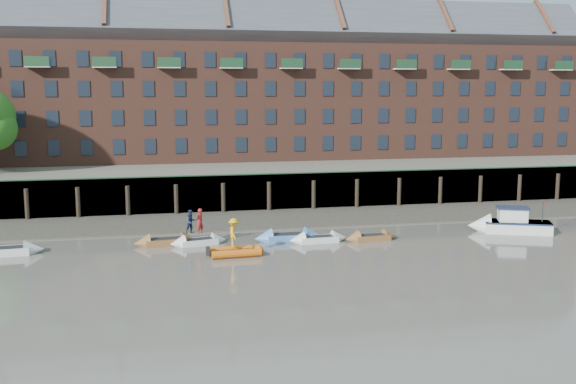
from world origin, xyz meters
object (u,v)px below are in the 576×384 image
object	(u,v)px
rowboat_4	(288,237)
rib_tender	(237,252)
rowboat_6	(371,237)
person_rower_b	(191,222)
rowboat_3	(199,242)
rowboat_5	(318,239)
person_rower_a	(200,221)
rowboat_0	(4,251)
rowboat_2	(166,242)
person_rib_crew	(234,233)
motor_launch	(504,224)

from	to	relation	value
rowboat_4	rib_tender	xyz separation A→B (m)	(-4.09, -3.50, 0.01)
rowboat_6	rowboat_4	bearing A→B (deg)	162.83
rowboat_6	person_rower_b	world-z (taller)	person_rower_b
rowboat_3	rowboat_6	xyz separation A→B (m)	(12.09, -1.16, 0.00)
rowboat_5	person_rower_a	world-z (taller)	person_rower_a
person_rower_a	rowboat_5	bearing A→B (deg)	128.91
rowboat_4	person_rower_b	world-z (taller)	person_rower_b
rowboat_5	person_rower_b	bearing A→B (deg)	170.15
rowboat_0	rowboat_6	bearing A→B (deg)	-6.46
rowboat_2	person_rower_a	world-z (taller)	person_rower_a
rowboat_5	person_rib_crew	world-z (taller)	person_rib_crew
rowboat_0	person_rower_a	bearing A→B (deg)	-2.93
rowboat_4	person_rower_a	bearing A→B (deg)	177.68
rowboat_5	person_rower_b	world-z (taller)	person_rower_b
person_rower_a	person_rower_b	bearing A→B (deg)	-60.83
person_rower_b	person_rib_crew	size ratio (longest dim) A/B	0.89
rowboat_3	rowboat_6	size ratio (longest dim) A/B	1.01
rowboat_5	rowboat_0	bearing A→B (deg)	175.82
rowboat_0	rowboat_4	xyz separation A→B (m)	(18.83, 0.33, 0.00)
rowboat_3	person_rower_b	xyz separation A→B (m)	(-0.47, 0.16, 1.40)
rib_tender	person_rib_crew	size ratio (longest dim) A/B	1.88
person_rower_a	rowboat_6	bearing A→B (deg)	129.94
rowboat_2	rowboat_4	distance (m)	8.54
rowboat_0	rowboat_2	bearing A→B (deg)	-0.24
rowboat_0	person_rib_crew	distance (m)	14.91
motor_launch	rowboat_3	bearing A→B (deg)	19.88
rowboat_5	rib_tender	size ratio (longest dim) A/B	1.20
rowboat_3	person_rib_crew	size ratio (longest dim) A/B	2.20
rowboat_3	motor_launch	bearing A→B (deg)	-13.20
rowboat_0	rowboat_6	distance (m)	24.61
person_rower_b	rowboat_3	bearing A→B (deg)	-41.74
person_rower_b	rowboat_0	bearing A→B (deg)	159.93
person_rib_crew	rowboat_5	bearing A→B (deg)	-65.40
rowboat_6	person_rib_crew	xyz separation A→B (m)	(-10.07, -2.34, 1.29)
rowboat_4	person_rower_b	bearing A→B (deg)	176.30
rowboat_0	person_rib_crew	world-z (taller)	person_rib_crew
rowboat_3	rowboat_0	bearing A→B (deg)	170.02
rowboat_2	rowboat_5	bearing A→B (deg)	-14.09
rowboat_4	person_rower_a	distance (m)	6.37
rowboat_6	person_rower_a	size ratio (longest dim) A/B	2.33
motor_launch	rowboat_0	bearing A→B (deg)	21.02
rowboat_4	person_rower_a	size ratio (longest dim) A/B	2.81
rowboat_2	rowboat_4	bearing A→B (deg)	-9.88
rowboat_2	rowboat_6	world-z (taller)	rowboat_2
rowboat_5	motor_launch	size ratio (longest dim) A/B	0.67
rowboat_6	person_rower_b	bearing A→B (deg)	167.65
rib_tender	rowboat_6	bearing A→B (deg)	10.18
rowboat_0	person_rib_crew	bearing A→B (deg)	-16.78
rowboat_3	rib_tender	bearing A→B (deg)	-69.70
rowboat_3	rowboat_4	size ratio (longest dim) A/B	0.84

